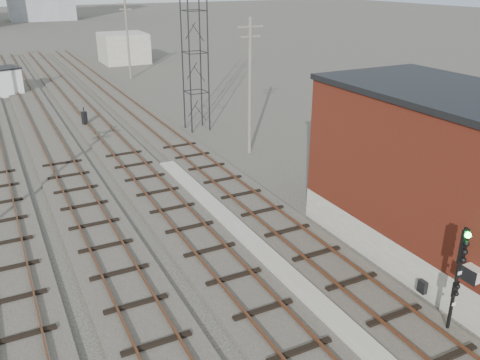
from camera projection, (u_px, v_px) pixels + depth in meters
ground at (71, 81)px, 58.86m from camera, size 320.00×320.00×0.00m
track_right at (146, 120)px, 42.51m from camera, size 3.20×90.00×0.39m
track_mid_right at (98, 126)px, 40.84m from camera, size 3.20×90.00×0.39m
track_mid_left at (46, 133)px, 39.17m from camera, size 3.20×90.00×0.39m
platform_curb at (279, 269)px, 21.01m from camera, size 0.90×28.00×0.26m
brick_building at (452, 179)px, 20.97m from camera, size 6.54×12.20×7.22m
lattice_tower at (194, 32)px, 37.68m from camera, size 1.60×1.60×15.00m
utility_pole_right_a at (250, 84)px, 33.33m from camera, size 1.80×0.24×9.00m
utility_pole_right_b at (128, 37)px, 58.12m from camera, size 1.80×0.24×9.00m
shed_right at (124, 48)px, 70.14m from camera, size 6.00×6.00×4.00m
signal_mast at (458, 274)px, 16.60m from camera, size 0.40×0.41×4.05m
switch_stand at (85, 118)px, 40.88m from camera, size 0.45×0.45×1.48m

